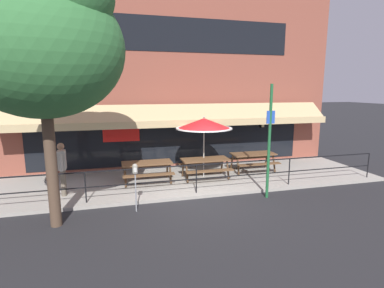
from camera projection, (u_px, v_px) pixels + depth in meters
ground_plane at (199, 199)px, 9.64m from camera, size 120.00×120.00×0.00m
patio_deck at (184, 179)px, 11.53m from camera, size 15.00×4.00×0.10m
restaurant_building at (172, 76)px, 12.93m from camera, size 15.00×1.60×8.14m
patio_railing at (196, 172)px, 9.78m from camera, size 13.84×0.04×0.97m
picnic_table_left at (147, 166)px, 10.89m from camera, size 1.80×1.42×0.76m
picnic_table_centre at (205, 163)px, 11.42m from camera, size 1.80×1.42×0.76m
picnic_table_right at (253, 157)px, 12.40m from camera, size 1.80×1.42×0.76m
patio_umbrella_centre at (204, 124)px, 11.34m from camera, size 2.14×2.14×2.38m
pedestrian_walking at (62, 166)px, 9.54m from camera, size 0.26×0.62×1.71m
parking_meter_near at (135, 173)px, 8.43m from camera, size 0.15×0.16×1.42m
street_sign_pole at (269, 141)px, 9.42m from camera, size 0.28×0.09×3.64m
street_tree_curbside at (45, 39)px, 6.88m from camera, size 3.85×3.46×6.62m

